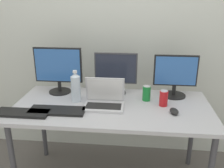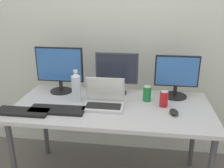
% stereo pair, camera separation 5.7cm
% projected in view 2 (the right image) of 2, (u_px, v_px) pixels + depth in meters
% --- Properties ---
extents(wall_back, '(7.00, 0.08, 2.60)m').
position_uv_depth(wall_back, '(120.00, 25.00, 2.35)').
color(wall_back, silver).
rests_on(wall_back, ground).
extents(work_desk, '(1.56, 0.75, 0.74)m').
position_uv_depth(work_desk, '(112.00, 113.00, 2.01)').
color(work_desk, '#424247').
rests_on(work_desk, ground).
extents(monitor_left, '(0.42, 0.19, 0.41)m').
position_uv_depth(monitor_left, '(60.00, 68.00, 2.19)').
color(monitor_left, black).
rests_on(monitor_left, work_desk).
extents(monitor_center, '(0.37, 0.18, 0.37)m').
position_uv_depth(monitor_center, '(117.00, 72.00, 2.16)').
color(monitor_center, '#38383D').
rests_on(monitor_center, work_desk).
extents(monitor_right, '(0.36, 0.20, 0.36)m').
position_uv_depth(monitor_right, '(176.00, 76.00, 2.09)').
color(monitor_right, black).
rests_on(monitor_right, work_desk).
extents(laptop_silver, '(0.31, 0.21, 0.22)m').
position_uv_depth(laptop_silver, '(104.00, 100.00, 1.96)').
color(laptop_silver, silver).
rests_on(laptop_silver, work_desk).
extents(keyboard_main, '(0.40, 0.14, 0.02)m').
position_uv_depth(keyboard_main, '(22.00, 112.00, 1.85)').
color(keyboard_main, black).
rests_on(keyboard_main, work_desk).
extents(keyboard_aux, '(0.42, 0.16, 0.02)m').
position_uv_depth(keyboard_aux, '(57.00, 110.00, 1.88)').
color(keyboard_aux, black).
rests_on(keyboard_aux, work_desk).
extents(mouse_by_keyboard, '(0.08, 0.11, 0.04)m').
position_uv_depth(mouse_by_keyboard, '(174.00, 112.00, 1.83)').
color(mouse_by_keyboard, black).
rests_on(mouse_by_keyboard, work_desk).
extents(water_bottle, '(0.08, 0.08, 0.26)m').
position_uv_depth(water_bottle, '(76.00, 87.00, 2.03)').
color(water_bottle, silver).
rests_on(water_bottle, work_desk).
extents(soda_can_near_keyboard, '(0.07, 0.07, 0.13)m').
position_uv_depth(soda_can_near_keyboard, '(164.00, 99.00, 1.95)').
color(soda_can_near_keyboard, red).
rests_on(soda_can_near_keyboard, work_desk).
extents(soda_can_by_laptop, '(0.07, 0.07, 0.13)m').
position_uv_depth(soda_can_by_laptop, '(147.00, 94.00, 2.05)').
color(soda_can_by_laptop, '#197F33').
rests_on(soda_can_by_laptop, work_desk).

